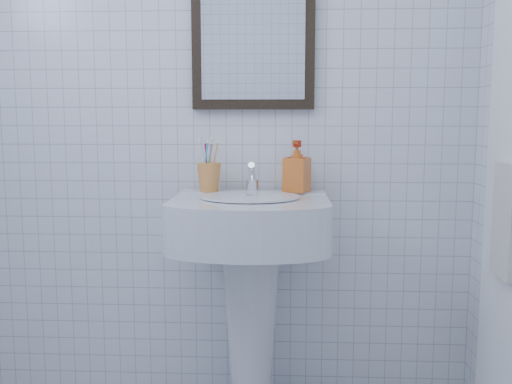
{
  "coord_description": "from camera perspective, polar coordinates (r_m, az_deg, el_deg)",
  "views": [
    {
      "loc": [
        0.31,
        -1.19,
        1.21
      ],
      "look_at": [
        0.21,
        0.86,
        0.94
      ],
      "focal_mm": 40.0,
      "sensor_mm": 36.0,
      "label": 1
    }
  ],
  "objects": [
    {
      "name": "wall_back",
      "position": [
        2.41,
        -4.66,
        8.46
      ],
      "size": [
        2.2,
        0.02,
        2.5
      ],
      "primitive_type": "cube",
      "color": "white",
      "rests_on": "ground"
    },
    {
      "name": "washbasin",
      "position": [
        2.26,
        -0.53,
        -7.76
      ],
      "size": [
        0.59,
        0.44,
        0.91
      ],
      "color": "silver",
      "rests_on": "ground"
    },
    {
      "name": "faucet",
      "position": [
        2.3,
        -0.39,
        1.21
      ],
      "size": [
        0.05,
        0.11,
        0.13
      ],
      "color": "white",
      "rests_on": "washbasin"
    },
    {
      "name": "toothbrush_cup",
      "position": [
        2.32,
        -4.73,
        1.49
      ],
      "size": [
        0.12,
        0.12,
        0.12
      ],
      "primitive_type": null,
      "rotation": [
        0.0,
        0.0,
        0.26
      ],
      "color": "orange",
      "rests_on": "washbasin"
    },
    {
      "name": "soap_dispenser",
      "position": [
        2.31,
        4.1,
        2.56
      ],
      "size": [
        0.12,
        0.12,
        0.21
      ],
      "primitive_type": "imported",
      "rotation": [
        0.0,
        0.0,
        -0.38
      ],
      "color": "#D94515",
      "rests_on": "washbasin"
    },
    {
      "name": "wall_mirror",
      "position": [
        2.4,
        -0.28,
        15.7
      ],
      "size": [
        0.5,
        0.04,
        0.62
      ],
      "color": "black",
      "rests_on": "wall_back"
    },
    {
      "name": "hand_towel",
      "position": [
        2.05,
        23.67,
        -2.64
      ],
      "size": [
        0.03,
        0.16,
        0.38
      ],
      "primitive_type": "cube",
      "color": "white",
      "rests_on": "towel_ring"
    }
  ]
}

